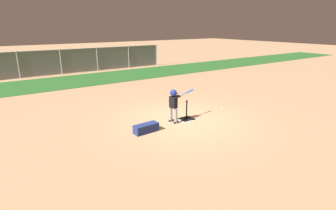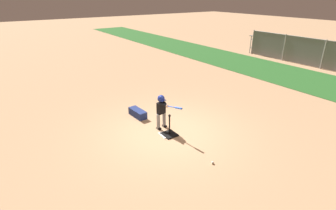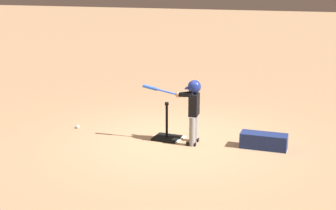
% 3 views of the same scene
% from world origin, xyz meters
% --- Properties ---
extents(ground_plane, '(90.00, 90.00, 0.00)m').
position_xyz_m(ground_plane, '(0.00, 0.00, 0.00)').
color(ground_plane, tan).
extents(grass_outfield_strip, '(56.00, 4.09, 0.02)m').
position_xyz_m(grass_outfield_strip, '(0.00, 9.46, 0.01)').
color(grass_outfield_strip, '#286026').
rests_on(grass_outfield_strip, ground_plane).
extents(backstop_fence, '(13.33, 0.08, 1.77)m').
position_xyz_m(backstop_fence, '(0.00, 12.36, 0.93)').
color(backstop_fence, '#9E9EA3').
rests_on(backstop_fence, ground_plane).
extents(home_plate, '(0.47, 0.47, 0.02)m').
position_xyz_m(home_plate, '(0.08, -0.11, 0.01)').
color(home_plate, white).
rests_on(home_plate, ground_plane).
extents(batting_tee, '(0.49, 0.44, 0.73)m').
position_xyz_m(batting_tee, '(0.15, -0.05, 0.09)').
color(batting_tee, black).
rests_on(batting_tee, ground_plane).
extents(batter_child, '(1.11, 0.39, 1.22)m').
position_xyz_m(batter_child, '(-0.38, 0.00, 0.77)').
color(batter_child, gray).
rests_on(batter_child, ground_plane).
extents(baseball, '(0.07, 0.07, 0.07)m').
position_xyz_m(baseball, '(2.13, 0.02, 0.04)').
color(baseball, white).
rests_on(baseball, ground_plane).
extents(bleachers_far_right, '(3.61, 1.96, 1.05)m').
position_xyz_m(bleachers_far_right, '(2.06, 14.00, 0.51)').
color(bleachers_far_right, '#93969E').
rests_on(bleachers_far_right, ground_plane).
extents(equipment_bag, '(0.86, 0.37, 0.28)m').
position_xyz_m(equipment_bag, '(-1.69, -0.24, 0.14)').
color(equipment_bag, navy).
rests_on(equipment_bag, ground_plane).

